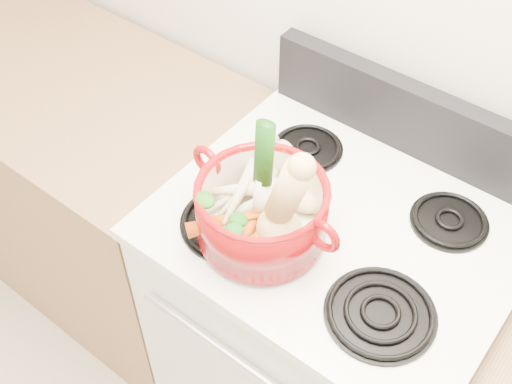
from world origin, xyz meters
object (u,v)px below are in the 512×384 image
Objects in this scene: stove_body at (325,334)px; squash at (280,202)px; leek at (262,174)px; dutch_oven at (262,211)px.

squash is (-0.05, -0.17, 0.66)m from stove_body.
stove_body is 0.68m from squash.
leek is at bearing -132.91° from stove_body.
squash is 0.93× the size of leek.
dutch_oven is 0.10m from leek.
squash is at bearing -30.93° from leek.
leek reaches higher than stove_body.
squash is (0.06, -0.02, 0.08)m from dutch_oven.
squash reaches higher than stove_body.
dutch_oven is 0.10m from squash.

